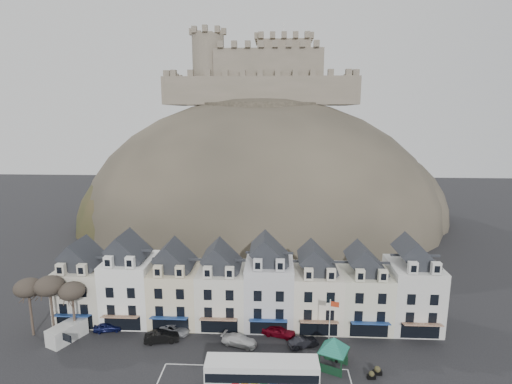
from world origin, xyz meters
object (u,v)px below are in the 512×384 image
white_van (67,332)px  car_silver (175,329)px  car_white (239,340)px  car_charcoal (303,342)px  car_navy (108,327)px  red_buoy (338,353)px  bus (262,373)px  flagpole (330,324)px  car_maroon (279,331)px  car_black (162,337)px  bus_shelter (334,344)px

white_van → car_silver: (14.02, 2.50, -0.55)m
car_white → car_charcoal: bearing=-72.9°
car_navy → red_buoy: bearing=-112.3°
bus → car_navy: (-21.98, 10.80, -1.29)m
flagpole → car_maroon: flagpole is taller
car_maroon → bus: bearing=-173.0°
car_charcoal → bus: bearing=125.1°
car_black → car_navy: bearing=62.7°
red_buoy → car_navy: red_buoy is taller
bus → white_van: bearing=161.3°
bus → red_buoy: bus is taller
red_buoy → car_charcoal: red_buoy is taller
bus_shelter → red_buoy: size_ratio=3.30×
bus_shelter → flagpole: size_ratio=0.76×
red_buoy → car_silver: 22.28m
car_black → car_charcoal: 18.80m
white_van → bus_shelter: bearing=17.6°
bus_shelter → car_black: bus_shelter is taller
car_charcoal → car_maroon: bearing=29.4°
red_buoy → car_navy: bearing=170.9°
bus_shelter → car_white: 12.67m
white_van → car_white: (23.22, 0.00, -0.47)m
white_van → car_black: 12.83m
car_white → car_navy: bearing=99.5°
flagpole → car_white: 12.24m
bus → car_black: bearing=146.9°
red_buoy → car_white: red_buoy is taller
bus_shelter → red_buoy: bearing=88.7°
car_black → bus_shelter: bearing=-113.1°
car_black → car_charcoal: (18.80, -0.18, -0.10)m
car_silver → car_white: 9.53m
red_buoy → flagpole: bearing=150.8°
flagpole → white_van: (-34.72, 1.96, -3.26)m
car_silver → car_charcoal: bearing=-74.4°
red_buoy → car_white: bearing=168.6°
car_black → car_charcoal: car_black is taller
car_navy → car_maroon: (23.91, -0.06, 0.13)m
bus_shelter → car_navy: size_ratio=1.53×
car_maroon → car_navy: bearing=107.1°
flagpole → car_maroon: 8.50m
car_navy → white_van: bearing=105.8°
car_silver → bus_shelter: bearing=-84.3°
white_van → car_navy: white_van is taller
car_navy → car_silver: 9.51m
car_navy → car_black: car_black is taller
bus → car_silver: bearing=137.8°
car_silver → red_buoy: bearing=-79.4°
flagpole → car_silver: bearing=167.8°
car_black → car_silver: size_ratio=1.05×
bus_shelter → white_van: bearing=-162.8°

